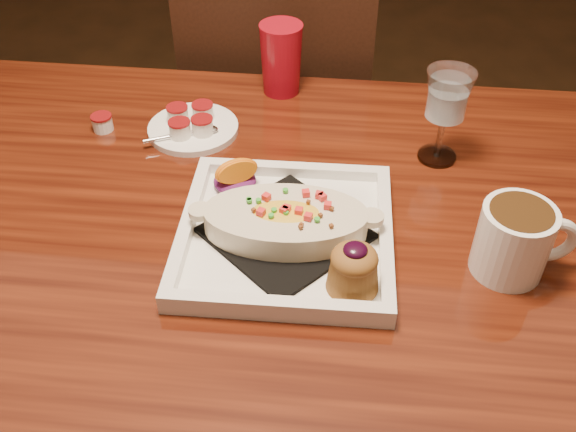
# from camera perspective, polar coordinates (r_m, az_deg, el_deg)

# --- Properties ---
(table) EXTENTS (1.50, 0.90, 0.75)m
(table) POSITION_cam_1_polar(r_m,az_deg,el_deg) (0.99, -4.96, -5.24)
(table) COLOR maroon
(table) RESTS_ON floor
(chair_far) EXTENTS (0.42, 0.42, 0.93)m
(chair_far) POSITION_cam_1_polar(r_m,az_deg,el_deg) (1.57, -0.59, 7.82)
(chair_far) COLOR black
(chair_far) RESTS_ON floor
(plate) EXTENTS (0.30, 0.30, 0.08)m
(plate) POSITION_cam_1_polar(r_m,az_deg,el_deg) (0.88, 0.22, -1.23)
(plate) COLOR white
(plate) RESTS_ON table
(coffee_mug) EXTENTS (0.14, 0.10, 0.10)m
(coffee_mug) POSITION_cam_1_polar(r_m,az_deg,el_deg) (0.88, 19.64, -1.87)
(coffee_mug) COLOR white
(coffee_mug) RESTS_ON table
(goblet) EXTENTS (0.08, 0.08, 0.16)m
(goblet) POSITION_cam_1_polar(r_m,az_deg,el_deg) (1.03, 13.96, 9.96)
(goblet) COLOR silver
(goblet) RESTS_ON table
(saucer) EXTENTS (0.16, 0.16, 0.11)m
(saucer) POSITION_cam_1_polar(r_m,az_deg,el_deg) (1.12, -8.57, 7.93)
(saucer) COLOR white
(saucer) RESTS_ON table
(creamer_loose) EXTENTS (0.04, 0.04, 0.03)m
(creamer_loose) POSITION_cam_1_polar(r_m,az_deg,el_deg) (1.16, -16.18, 7.98)
(creamer_loose) COLOR white
(creamer_loose) RESTS_ON table
(red_tumbler) EXTENTS (0.08, 0.08, 0.13)m
(red_tumbler) POSITION_cam_1_polar(r_m,az_deg,el_deg) (1.20, -0.61, 13.78)
(red_tumbler) COLOR #A90C1C
(red_tumbler) RESTS_ON table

